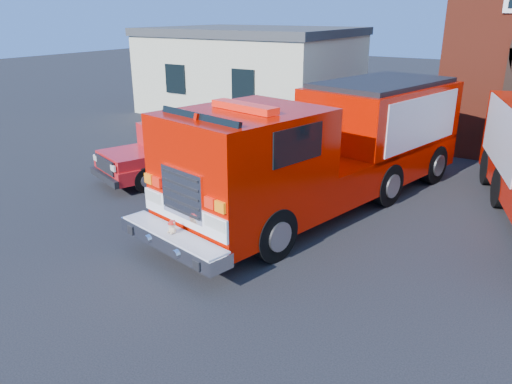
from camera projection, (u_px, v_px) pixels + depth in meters
The scene contains 4 objects.
ground at pixel (281, 226), 12.72m from camera, with size 100.00×100.00×0.00m, color black.
side_building at pixel (253, 69), 26.80m from camera, with size 10.20×8.20×4.35m.
fire_engine at pixel (329, 146), 13.62m from camera, with size 5.25×10.97×3.26m.
pickup_truck at pixel (181, 150), 16.47m from camera, with size 3.70×5.71×1.76m.
Camera 1 is at (5.60, -10.24, 5.18)m, focal length 35.00 mm.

